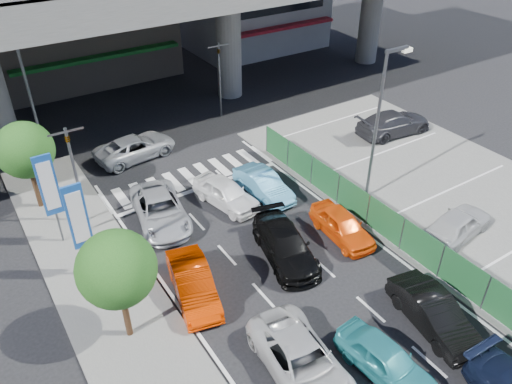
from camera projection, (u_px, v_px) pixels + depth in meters
ground at (340, 326)px, 19.33m from camera, size 120.00×120.00×0.00m
parking_lot at (477, 210)px, 25.68m from camera, size 12.00×28.00×0.06m
sidewalk_left at (130, 334)px, 18.93m from camera, size 4.00×30.00×0.12m
fence_run at (419, 246)px, 21.92m from camera, size 0.16×22.00×1.80m
traffic_light_left at (71, 153)px, 22.71m from camera, size 1.60×1.24×5.20m
traffic_light_right at (219, 62)px, 32.87m from camera, size 1.60×1.24×5.20m
street_lamp_right at (381, 115)px, 24.10m from camera, size 1.65×0.22×8.00m
street_lamp_left at (33, 93)px, 26.37m from camera, size 1.65×0.22×8.00m
signboard_near at (78, 220)px, 19.95m from camera, size 0.80×0.14×4.70m
signboard_far at (49, 188)px, 21.86m from camera, size 0.80×0.14×4.70m
tree_near at (117, 269)px, 17.07m from camera, size 2.80×2.80×4.80m
tree_far at (25, 150)px, 24.03m from camera, size 2.80×2.80×4.80m
sedan_white_mid_left at (302, 361)px, 17.17m from camera, size 2.75×5.08×1.35m
taxi_teal_mid at (385, 360)px, 17.25m from camera, size 1.91×3.97×1.31m
hatch_black_mid_right at (433, 313)px, 18.98m from camera, size 2.18×4.38×1.38m
taxi_orange_left at (193, 283)px, 20.31m from camera, size 2.35×4.41×1.38m
sedan_black_mid at (285, 245)px, 22.32m from camera, size 2.99×5.08×1.38m
taxi_orange_right at (342, 225)px, 23.57m from camera, size 1.85×3.95×1.31m
wagon_silver_front_left at (160, 210)px, 24.54m from camera, size 3.15×5.30×1.38m
sedan_white_front_mid at (226, 193)px, 25.80m from camera, size 2.41×4.30×1.38m
kei_truck_front_right at (263, 185)px, 26.51m from camera, size 1.56×4.06×1.32m
crossing_wagon_silver at (135, 147)px, 29.89m from camera, size 5.13×2.88×1.36m
parked_sedan_white at (457, 224)px, 23.47m from camera, size 4.33×2.23×1.41m
parked_sedan_dgrey at (394, 123)px, 32.33m from camera, size 5.38×2.58×1.51m
traffic_cone at (397, 225)px, 24.02m from camera, size 0.36×0.36×0.69m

